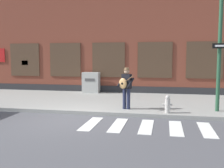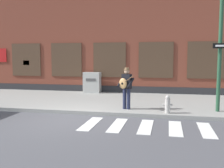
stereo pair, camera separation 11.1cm
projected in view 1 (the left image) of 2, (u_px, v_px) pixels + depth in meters
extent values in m
plane|color=#4C4C51|center=(70.00, 120.00, 9.70)|extent=(160.00, 160.00, 0.00)
cube|color=gray|center=(96.00, 101.00, 13.47)|extent=(28.00, 6.00, 0.15)
cube|color=brown|center=(115.00, 28.00, 17.91)|extent=(28.00, 4.00, 8.70)
cube|color=#28282B|center=(109.00, 90.00, 16.35)|extent=(28.00, 0.04, 0.55)
cube|color=#473323|center=(25.00, 60.00, 17.27)|extent=(2.05, 0.06, 2.13)
cube|color=black|center=(25.00, 60.00, 17.26)|extent=(1.93, 0.03, 2.01)
cube|color=#473323|center=(65.00, 60.00, 16.71)|extent=(2.05, 0.06, 2.13)
cube|color=black|center=(65.00, 60.00, 16.70)|extent=(1.93, 0.03, 2.01)
cube|color=#473323|center=(108.00, 60.00, 16.15)|extent=(2.05, 0.06, 2.13)
cube|color=black|center=(108.00, 60.00, 16.14)|extent=(1.93, 0.03, 2.01)
cube|color=#473323|center=(155.00, 60.00, 15.59)|extent=(2.05, 0.06, 2.13)
cube|color=black|center=(155.00, 60.00, 15.58)|extent=(1.93, 0.03, 2.01)
cube|color=#473323|center=(204.00, 60.00, 15.04)|extent=(2.05, 0.06, 2.13)
cube|color=black|center=(205.00, 60.00, 15.03)|extent=(1.93, 0.03, 2.01)
cube|color=yellow|center=(25.00, 63.00, 17.27)|extent=(0.44, 0.02, 0.30)
cube|color=silver|center=(91.00, 124.00, 9.09)|extent=(0.42, 1.90, 0.01)
cube|color=silver|center=(118.00, 125.00, 8.90)|extent=(0.42, 1.90, 0.01)
cube|color=silver|center=(146.00, 127.00, 8.71)|extent=(0.42, 1.90, 0.01)
cube|color=silver|center=(176.00, 128.00, 8.53)|extent=(0.42, 1.90, 0.01)
cube|color=silver|center=(207.00, 130.00, 8.34)|extent=(0.42, 1.90, 0.01)
cylinder|color=#1E233D|center=(128.00, 99.00, 10.89)|extent=(0.15, 0.15, 0.86)
cylinder|color=#1E233D|center=(124.00, 99.00, 10.96)|extent=(0.15, 0.15, 0.86)
cube|color=black|center=(127.00, 81.00, 10.86)|extent=(0.43, 0.34, 0.61)
sphere|color=tan|center=(127.00, 71.00, 10.82)|extent=(0.22, 0.22, 0.22)
cylinder|color=olive|center=(127.00, 70.00, 10.81)|extent=(0.28, 0.27, 0.02)
cylinder|color=olive|center=(127.00, 69.00, 10.81)|extent=(0.18, 0.18, 0.09)
cylinder|color=black|center=(131.00, 83.00, 10.65)|extent=(0.26, 0.51, 0.39)
cylinder|color=black|center=(120.00, 82.00, 10.90)|extent=(0.26, 0.51, 0.39)
ellipsoid|color=tan|center=(123.00, 83.00, 10.75)|extent=(0.38, 0.24, 0.44)
cylinder|color=black|center=(122.00, 84.00, 10.70)|extent=(0.09, 0.04, 0.09)
cylinder|color=brown|center=(128.00, 79.00, 10.58)|extent=(0.46, 0.19, 0.34)
cylinder|color=#234C33|center=(220.00, 46.00, 10.28)|extent=(0.15, 0.15, 5.20)
cube|color=black|center=(220.00, 46.00, 10.17)|extent=(0.60, 0.06, 0.20)
cube|color=white|center=(220.00, 46.00, 10.15)|extent=(0.40, 0.03, 0.07)
cube|color=#ADADA8|center=(91.00, 82.00, 16.08)|extent=(1.03, 0.55, 1.25)
cube|color=#4C4C4C|center=(90.00, 80.00, 15.78)|extent=(0.62, 0.02, 0.16)
cylinder|color=#B2ADA8|center=(168.00, 106.00, 10.14)|extent=(0.20, 0.20, 0.55)
sphere|color=#B2ADA8|center=(168.00, 97.00, 10.11)|extent=(0.18, 0.18, 0.18)
cylinder|color=#B2ADA8|center=(164.00, 104.00, 10.17)|extent=(0.10, 0.07, 0.07)
cylinder|color=#B2ADA8|center=(171.00, 105.00, 10.11)|extent=(0.10, 0.07, 0.07)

